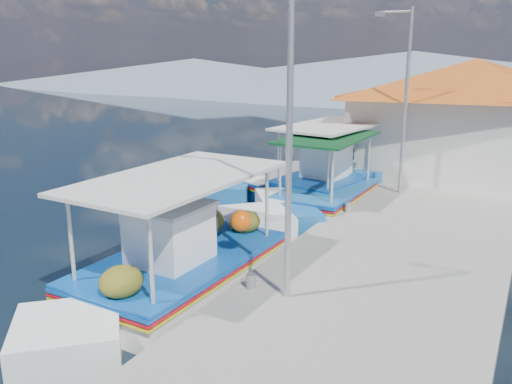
% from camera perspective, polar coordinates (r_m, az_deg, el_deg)
% --- Properties ---
extents(ground, '(160.00, 160.00, 0.00)m').
position_cam_1_polar(ground, '(12.01, -21.95, -11.62)').
color(ground, black).
rests_on(ground, ground).
extents(quay, '(5.00, 44.00, 0.50)m').
position_cam_1_polar(quay, '(13.82, 15.38, -6.40)').
color(quay, gray).
rests_on(quay, ground).
extents(bollards, '(0.20, 17.20, 0.30)m').
position_cam_1_polar(bollards, '(13.59, 6.10, -4.51)').
color(bollards, '#A5A8AD').
rests_on(bollards, quay).
extents(main_caique, '(2.76, 8.86, 2.92)m').
position_cam_1_polar(main_caique, '(11.90, -7.77, -7.88)').
color(main_caique, white).
rests_on(main_caique, ground).
extents(caique_green_canopy, '(2.34, 7.40, 2.77)m').
position_cam_1_polar(caique_green_canopy, '(17.82, 7.61, -0.64)').
color(caique_green_canopy, '#1C61AA').
rests_on(caique_green_canopy, ground).
extents(caique_blue_hull, '(3.62, 6.45, 1.23)m').
position_cam_1_polar(caique_blue_hull, '(19.91, 2.56, 0.88)').
color(caique_blue_hull, '#1C61AA').
rests_on(caique_blue_hull, ground).
extents(caique_far, '(3.27, 8.34, 2.95)m').
position_cam_1_polar(caique_far, '(19.44, 8.02, 1.06)').
color(caique_far, white).
rests_on(caique_far, ground).
extents(harbor_building, '(10.49, 10.49, 4.40)m').
position_cam_1_polar(harbor_building, '(21.91, 22.12, 7.60)').
color(harbor_building, silver).
rests_on(harbor_building, quay).
extents(lamp_post_near, '(1.21, 0.14, 6.00)m').
position_cam_1_polar(lamp_post_near, '(9.65, 3.12, 7.19)').
color(lamp_post_near, '#A5A8AD').
rests_on(lamp_post_near, quay).
extents(lamp_post_far, '(1.21, 0.14, 6.00)m').
position_cam_1_polar(lamp_post_far, '(18.16, 15.56, 10.27)').
color(lamp_post_far, '#A5A8AD').
rests_on(lamp_post_far, quay).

